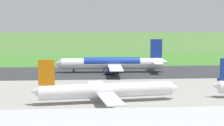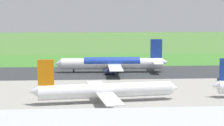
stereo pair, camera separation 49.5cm
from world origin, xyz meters
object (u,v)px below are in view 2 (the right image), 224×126
at_px(airliner_main, 113,63).
at_px(airliner_parked_mid, 105,90).
at_px(traffic_cone_orange, 90,62).
at_px(no_stopping_sign, 103,59).
at_px(service_car_followme, 223,79).

bearing_deg(airliner_main, airliner_parked_mid, 83.84).
relative_size(airliner_parked_mid, traffic_cone_orange, 87.16).
height_order(airliner_main, airliner_parked_mid, airliner_main).
bearing_deg(airliner_main, no_stopping_sign, -86.84).
xyz_separation_m(airliner_main, service_car_followme, (-44.39, 25.98, -3.51)).
distance_m(airliner_main, airliner_parked_mid, 62.97).
distance_m(airliner_main, no_stopping_sign, 45.23).
xyz_separation_m(airliner_parked_mid, traffic_cone_orange, (3.50, -103.33, -3.55)).
xyz_separation_m(airliner_main, no_stopping_sign, (2.49, -45.07, -2.92)).
bearing_deg(traffic_cone_orange, airliner_main, 104.13).
relative_size(airliner_parked_mid, no_stopping_sign, 20.05).
bearing_deg(airliner_parked_mid, airliner_main, -96.16).
distance_m(airliner_parked_mid, service_car_followme, 62.98).
xyz_separation_m(airliner_parked_mid, no_stopping_sign, (-4.27, -107.67, -2.40)).
bearing_deg(airliner_parked_mid, service_car_followme, -144.39).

